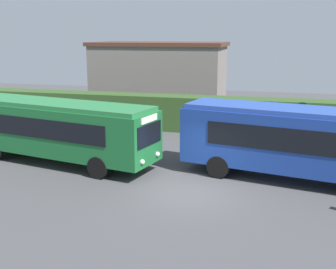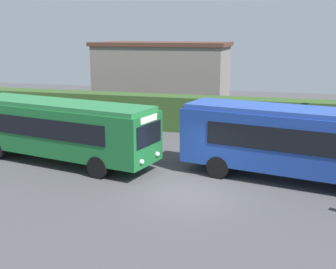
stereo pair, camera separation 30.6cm
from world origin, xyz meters
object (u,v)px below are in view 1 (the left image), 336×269
(bus_green, at_px, (58,128))
(person_right, at_px, (112,129))
(bus_blue, at_px, (294,139))
(person_center, at_px, (87,130))
(person_left, at_px, (53,131))

(bus_green, xyz_separation_m, person_right, (1.34, 3.59, -0.75))
(bus_blue, xyz_separation_m, person_center, (-10.87, 2.78, -0.82))
(bus_blue, height_order, person_right, bus_blue)
(person_left, distance_m, person_center, 1.97)
(bus_blue, bearing_deg, bus_green, 12.59)
(person_center, bearing_deg, bus_green, -173.64)
(bus_green, height_order, person_left, bus_green)
(person_center, height_order, person_right, person_center)
(person_left, xyz_separation_m, person_right, (3.15, 0.87, 0.13))
(bus_blue, bearing_deg, person_center, -2.37)
(bus_green, xyz_separation_m, bus_blue, (11.02, 0.12, 0.08))
(bus_blue, relative_size, person_left, 5.93)
(person_center, relative_size, person_right, 1.01)
(bus_blue, relative_size, person_right, 5.21)
(person_right, bearing_deg, person_left, -156.68)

